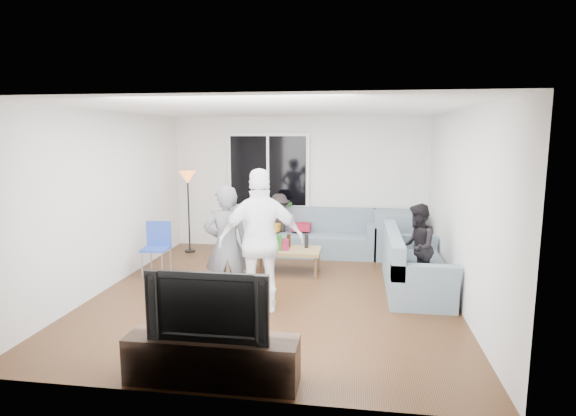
% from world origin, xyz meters
% --- Properties ---
extents(floor, '(5.00, 5.50, 0.04)m').
position_xyz_m(floor, '(0.00, 0.00, -0.02)').
color(floor, '#56351C').
rests_on(floor, ground).
extents(ceiling, '(5.00, 5.50, 0.04)m').
position_xyz_m(ceiling, '(0.00, 0.00, 2.62)').
color(ceiling, white).
rests_on(ceiling, ground).
extents(wall_back, '(5.00, 0.04, 2.60)m').
position_xyz_m(wall_back, '(0.00, 2.77, 1.30)').
color(wall_back, silver).
rests_on(wall_back, ground).
extents(wall_front, '(5.00, 0.04, 2.60)m').
position_xyz_m(wall_front, '(0.00, -2.77, 1.30)').
color(wall_front, silver).
rests_on(wall_front, ground).
extents(wall_left, '(0.04, 5.50, 2.60)m').
position_xyz_m(wall_left, '(-2.52, 0.00, 1.30)').
color(wall_left, silver).
rests_on(wall_left, ground).
extents(wall_right, '(0.04, 5.50, 2.60)m').
position_xyz_m(wall_right, '(2.52, 0.00, 1.30)').
color(wall_right, silver).
rests_on(wall_right, ground).
extents(window_frame, '(1.62, 0.06, 1.47)m').
position_xyz_m(window_frame, '(-0.60, 2.69, 1.55)').
color(window_frame, white).
rests_on(window_frame, wall_back).
extents(window_glass, '(1.50, 0.02, 1.35)m').
position_xyz_m(window_glass, '(-0.60, 2.65, 1.55)').
color(window_glass, black).
rests_on(window_glass, window_frame).
extents(window_mullion, '(0.05, 0.03, 1.35)m').
position_xyz_m(window_mullion, '(-0.60, 2.64, 1.55)').
color(window_mullion, white).
rests_on(window_mullion, window_frame).
extents(radiator, '(1.30, 0.12, 0.62)m').
position_xyz_m(radiator, '(-0.60, 2.65, 0.31)').
color(radiator, silver).
rests_on(radiator, floor).
extents(potted_plant, '(0.21, 0.19, 0.33)m').
position_xyz_m(potted_plant, '(-0.19, 2.62, 0.78)').
color(potted_plant, '#305E25').
rests_on(potted_plant, radiator).
extents(vase, '(0.18, 0.18, 0.16)m').
position_xyz_m(vase, '(-0.77, 2.62, 0.70)').
color(vase, silver).
rests_on(vase, radiator).
extents(sofa_back_section, '(2.30, 0.85, 0.85)m').
position_xyz_m(sofa_back_section, '(0.36, 2.27, 0.42)').
color(sofa_back_section, slate).
rests_on(sofa_back_section, floor).
extents(sofa_right_section, '(2.00, 0.85, 0.85)m').
position_xyz_m(sofa_right_section, '(2.02, 0.48, 0.42)').
color(sofa_right_section, slate).
rests_on(sofa_right_section, floor).
extents(sofa_corner, '(0.85, 0.85, 0.85)m').
position_xyz_m(sofa_corner, '(1.89, 2.27, 0.42)').
color(sofa_corner, slate).
rests_on(sofa_corner, floor).
extents(cushion_yellow, '(0.42, 0.36, 0.14)m').
position_xyz_m(cushion_yellow, '(-0.49, 2.25, 0.51)').
color(cushion_yellow, gold).
rests_on(cushion_yellow, sofa_back_section).
extents(cushion_red, '(0.36, 0.30, 0.13)m').
position_xyz_m(cushion_red, '(0.10, 2.33, 0.51)').
color(cushion_red, maroon).
rests_on(cushion_red, sofa_back_section).
extents(coffee_table, '(1.10, 0.61, 0.40)m').
position_xyz_m(coffee_table, '(0.02, 1.02, 0.20)').
color(coffee_table, '#A0834D').
rests_on(coffee_table, floor).
extents(pitcher, '(0.17, 0.17, 0.17)m').
position_xyz_m(pitcher, '(-0.02, 0.95, 0.49)').
color(pitcher, maroon).
rests_on(pitcher, coffee_table).
extents(side_chair, '(0.44, 0.44, 0.86)m').
position_xyz_m(side_chair, '(-2.05, 0.56, 0.43)').
color(side_chair, '#2843AD').
rests_on(side_chair, floor).
extents(floor_lamp, '(0.32, 0.32, 1.56)m').
position_xyz_m(floor_lamp, '(-2.05, 2.09, 0.78)').
color(floor_lamp, orange).
rests_on(floor_lamp, floor).
extents(player_left, '(0.67, 0.53, 1.62)m').
position_xyz_m(player_left, '(-0.55, -0.56, 0.81)').
color(player_left, '#4A4B4F').
rests_on(player_left, floor).
extents(player_right, '(1.16, 0.71, 1.85)m').
position_xyz_m(player_right, '(-0.05, -0.71, 0.93)').
color(player_right, white).
rests_on(player_right, floor).
extents(spectator_right, '(0.55, 0.67, 1.28)m').
position_xyz_m(spectator_right, '(2.02, 0.41, 0.64)').
color(spectator_right, black).
rests_on(spectator_right, floor).
extents(spectator_back, '(0.78, 0.49, 1.14)m').
position_xyz_m(spectator_back, '(-0.32, 2.30, 0.57)').
color(spectator_back, black).
rests_on(spectator_back, floor).
extents(tv_console, '(1.60, 0.40, 0.44)m').
position_xyz_m(tv_console, '(-0.15, -2.50, 0.22)').
color(tv_console, '#35251A').
rests_on(tv_console, floor).
extents(television, '(1.12, 0.15, 0.65)m').
position_xyz_m(television, '(-0.15, -2.50, 0.76)').
color(television, black).
rests_on(television, tv_console).
extents(bottle_b, '(0.08, 0.08, 0.25)m').
position_xyz_m(bottle_b, '(-0.08, 0.90, 0.53)').
color(bottle_b, '#15771B').
rests_on(bottle_b, coffee_table).
extents(bottle_e, '(0.07, 0.07, 0.23)m').
position_xyz_m(bottle_e, '(0.33, 1.14, 0.52)').
color(bottle_e, black).
rests_on(bottle_e, coffee_table).
extents(bottle_c, '(0.07, 0.07, 0.22)m').
position_xyz_m(bottle_c, '(0.03, 1.14, 0.51)').
color(bottle_c, black).
rests_on(bottle_c, coffee_table).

